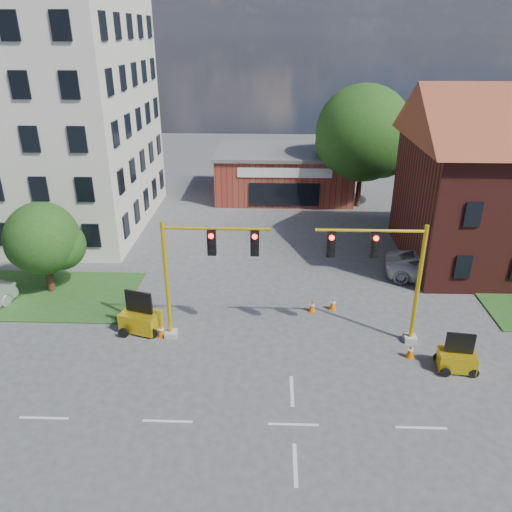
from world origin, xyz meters
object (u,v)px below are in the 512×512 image
signal_mast_west (200,267)px  pickup_white (435,266)px  trailer_west (141,319)px  trailer_east (457,359)px  signal_mast_east (385,270)px

signal_mast_west → pickup_white: (13.53, 7.03, -3.09)m
trailer_west → pickup_white: bearing=38.4°
pickup_white → trailer_west: bearing=120.2°
trailer_west → trailer_east: trailer_west is taller
signal_mast_west → trailer_west: (-3.28, 0.50, -3.24)m
signal_mast_west → signal_mast_east: same height
signal_mast_west → trailer_east: bearing=-10.5°
signal_mast_east → signal_mast_west: bearing=180.0°
signal_mast_east → trailer_west: size_ratio=2.83×
trailer_east → pickup_white: trailer_east is taller
signal_mast_east → trailer_east: signal_mast_east is taller
signal_mast_west → trailer_east: (11.88, -2.20, -3.35)m
signal_mast_west → trailer_east: signal_mast_west is taller
signal_mast_west → trailer_west: bearing=171.3°
trailer_west → pickup_white: (16.81, 6.52, 0.16)m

